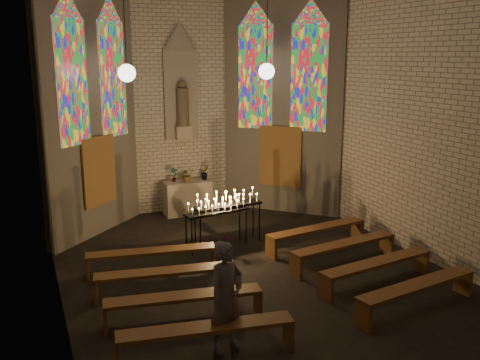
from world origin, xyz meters
name	(u,v)px	position (x,y,z in m)	size (l,w,h in m)	color
floor	(266,284)	(0.00, 0.00, 0.00)	(12.00, 12.00, 0.00)	black
room	(210,93)	(0.00, 3.37, 3.72)	(8.22, 12.43, 7.00)	beige
altar	(188,198)	(0.00, 5.45, 0.50)	(1.40, 0.60, 1.00)	#B2A491
flower_vase_left	(174,175)	(-0.39, 5.53, 1.22)	(0.23, 0.16, 0.44)	#4C723F
flower_vase_center	(187,175)	(-0.02, 5.42, 1.21)	(0.38, 0.33, 0.42)	#4C723F
flower_vase_right	(205,172)	(0.55, 5.45, 1.22)	(0.24, 0.20, 0.44)	#4C723F
aisle_flower_pot	(226,242)	(-0.04, 2.20, 0.18)	(0.20, 0.20, 0.36)	#4C723F
votive_stand_left	(217,208)	(-0.22, 2.37, 1.02)	(1.66, 0.65, 1.19)	black
votive_stand_right	(228,202)	(0.14, 2.56, 1.10)	(1.78, 0.57, 1.28)	black
pew_left_0	(152,254)	(-2.05, 1.46, 0.43)	(2.80, 0.81, 0.53)	brown
pew_right_0	(317,231)	(2.05, 1.46, 0.43)	(2.80, 0.81, 0.53)	brown
pew_left_1	(166,275)	(-2.05, 0.26, 0.43)	(2.80, 0.81, 0.53)	brown
pew_right_1	(344,247)	(2.05, 0.26, 0.43)	(2.80, 0.81, 0.53)	brown
pew_left_2	(184,300)	(-2.05, -0.94, 0.43)	(2.80, 0.81, 0.53)	brown
pew_right_2	(377,265)	(2.05, -0.94, 0.43)	(2.80, 0.81, 0.53)	brown
pew_left_3	(206,332)	(-2.05, -2.14, 0.43)	(2.80, 0.81, 0.53)	brown
pew_right_3	(417,288)	(2.05, -2.14, 0.43)	(2.80, 0.81, 0.53)	brown
visitor	(226,297)	(-1.68, -2.04, 0.91)	(0.66, 0.44, 1.82)	#53525D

